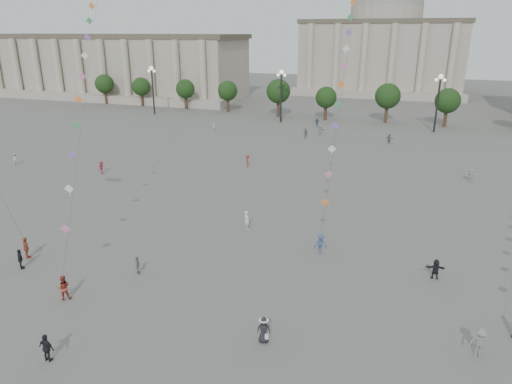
% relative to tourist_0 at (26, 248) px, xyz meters
% --- Properties ---
extents(ground, '(360.00, 360.00, 0.00)m').
position_rel_tourist_0_xyz_m(ground, '(18.23, -5.12, -0.94)').
color(ground, '#575552').
rests_on(ground, ground).
extents(hall_west, '(84.00, 26.22, 17.20)m').
position_rel_tourist_0_xyz_m(hall_west, '(-56.77, 88.78, 7.49)').
color(hall_west, '#AC9E90').
rests_on(hall_west, ground).
extents(hall_central, '(48.30, 34.30, 35.50)m').
position_rel_tourist_0_xyz_m(hall_central, '(18.23, 124.10, 13.29)').
color(hall_central, '#AC9E90').
rests_on(hall_central, ground).
extents(tree_row, '(137.12, 5.12, 8.00)m').
position_rel_tourist_0_xyz_m(tree_row, '(18.23, 72.88, 4.46)').
color(tree_row, '#3B291D').
rests_on(tree_row, ground).
extents(lamp_post_far_west, '(2.00, 0.90, 10.65)m').
position_rel_tourist_0_xyz_m(lamp_post_far_west, '(-26.77, 64.88, 6.41)').
color(lamp_post_far_west, '#262628').
rests_on(lamp_post_far_west, ground).
extents(lamp_post_mid_west, '(2.00, 0.90, 10.65)m').
position_rel_tourist_0_xyz_m(lamp_post_mid_west, '(3.23, 64.88, 6.41)').
color(lamp_post_mid_west, '#262628').
rests_on(lamp_post_mid_west, ground).
extents(lamp_post_mid_east, '(2.00, 0.90, 10.65)m').
position_rel_tourist_0_xyz_m(lamp_post_mid_east, '(33.23, 64.88, 6.41)').
color(lamp_post_mid_east, '#262628').
rests_on(lamp_post_mid_east, ground).
extents(person_crowd_0, '(1.13, 0.77, 1.79)m').
position_rel_tourist_0_xyz_m(person_crowd_0, '(11.30, 62.88, -0.04)').
color(person_crowd_0, '#335574').
rests_on(person_crowd_0, ground).
extents(person_crowd_1, '(0.93, 0.98, 1.61)m').
position_rel_tourist_0_xyz_m(person_crowd_1, '(-23.64, 22.03, -0.13)').
color(person_crowd_1, silver).
rests_on(person_crowd_1, ground).
extents(person_crowd_2, '(1.00, 1.27, 1.73)m').
position_rel_tourist_0_xyz_m(person_crowd_2, '(-9.20, 22.22, -0.07)').
color(person_crowd_2, maroon).
rests_on(person_crowd_2, ground).
extents(person_crowd_3, '(1.54, 0.69, 1.60)m').
position_rel_tourist_0_xyz_m(person_crowd_3, '(32.18, 7.62, -0.14)').
color(person_crowd_3, black).
rests_on(person_crowd_3, ground).
extents(person_crowd_4, '(1.69, 1.32, 1.79)m').
position_rel_tourist_0_xyz_m(person_crowd_4, '(13.53, 55.29, -0.04)').
color(person_crowd_4, '#B2B3AE').
rests_on(person_crowd_4, ground).
extents(person_crowd_6, '(1.30, 0.84, 1.90)m').
position_rel_tourist_0_xyz_m(person_crowd_6, '(34.38, -1.05, 0.01)').
color(person_crowd_6, slate).
rests_on(person_crowd_6, ground).
extents(person_crowd_7, '(1.60, 0.61, 1.69)m').
position_rel_tourist_0_xyz_m(person_crowd_7, '(36.96, 34.70, -0.09)').
color(person_crowd_7, silver).
rests_on(person_crowd_7, ground).
extents(person_crowd_10, '(0.42, 0.62, 1.68)m').
position_rel_tourist_0_xyz_m(person_crowd_10, '(-6.19, 51.90, -0.10)').
color(person_crowd_10, beige).
rests_on(person_crowd_10, ground).
extents(person_crowd_12, '(1.58, 0.99, 1.62)m').
position_rel_tourist_0_xyz_m(person_crowd_12, '(25.86, 52.65, -0.13)').
color(person_crowd_12, slate).
rests_on(person_crowd_12, ground).
extents(person_crowd_13, '(0.82, 0.75, 1.88)m').
position_rel_tourist_0_xyz_m(person_crowd_13, '(15.32, 11.55, 0.00)').
color(person_crowd_13, silver).
rests_on(person_crowd_13, ground).
extents(person_crowd_16, '(1.16, 0.76, 1.83)m').
position_rel_tourist_0_xyz_m(person_crowd_16, '(11.50, 52.14, -0.02)').
color(person_crowd_16, slate).
rests_on(person_crowd_16, ground).
extents(person_crowd_17, '(1.06, 1.27, 1.70)m').
position_rel_tourist_0_xyz_m(person_crowd_17, '(8.08, 31.67, -0.09)').
color(person_crowd_17, maroon).
rests_on(person_crowd_17, ground).
extents(tourist_0, '(1.18, 0.94, 1.88)m').
position_rel_tourist_0_xyz_m(tourist_0, '(0.00, 0.00, 0.00)').
color(tourist_0, '#9F432B').
rests_on(tourist_0, ground).
extents(tourist_1, '(0.98, 1.00, 1.69)m').
position_rel_tourist_0_xyz_m(tourist_1, '(0.93, -1.58, -0.09)').
color(tourist_1, black).
rests_on(tourist_1, ground).
extents(tourist_3, '(0.82, 0.90, 1.48)m').
position_rel_tourist_0_xyz_m(tourist_3, '(10.21, 0.79, -0.20)').
color(tourist_3, slate).
rests_on(tourist_3, ground).
extents(tourist_4, '(1.06, 0.47, 1.77)m').
position_rel_tourist_0_xyz_m(tourist_4, '(10.91, -9.59, -0.05)').
color(tourist_4, black).
rests_on(tourist_4, ground).
extents(kite_flyer_0, '(1.13, 1.08, 1.84)m').
position_rel_tourist_0_xyz_m(kite_flyer_0, '(7.29, -4.02, -0.02)').
color(kite_flyer_0, maroon).
rests_on(kite_flyer_0, ground).
extents(kite_flyer_1, '(1.28, 1.01, 1.74)m').
position_rel_tourist_0_xyz_m(kite_flyer_1, '(23.00, 8.97, -0.07)').
color(kite_flyer_1, '#354778').
rests_on(kite_flyer_1, ground).
extents(hat_person, '(0.94, 0.72, 1.71)m').
position_rel_tourist_0_xyz_m(hat_person, '(22.12, -3.91, -0.04)').
color(hat_person, black).
rests_on(hat_person, ground).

